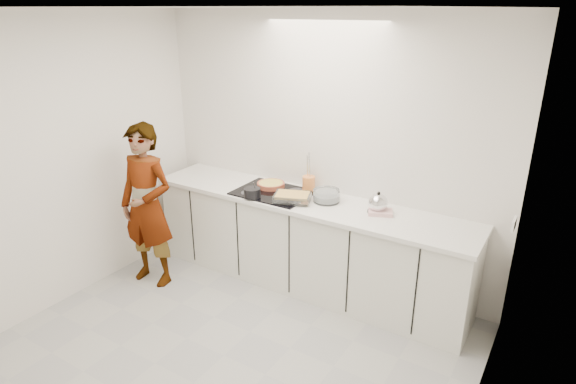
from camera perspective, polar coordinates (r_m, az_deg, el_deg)
The scene contains 16 objects.
floor at distance 4.09m, azimuth -7.60°, elevation -18.66°, with size 3.60×3.20×0.00m, color #AAAAA5.
ceiling at distance 3.16m, azimuth -9.99°, elevation 20.74°, with size 3.60×3.20×0.00m, color white.
wall_back at distance 4.67m, azimuth 4.10°, elevation 4.80°, with size 3.60×0.00×2.60m, color white.
wall_left at distance 4.73m, azimuth -25.57°, elevation 2.97°, with size 0.00×3.20×2.60m, color white.
wall_right at distance 2.74m, azimuth 22.28°, elevation -9.07°, with size 0.02×3.20×2.60m.
base_cabinets at distance 4.73m, azimuth 2.00°, elevation -6.24°, with size 3.20×0.58×0.87m, color silver.
countertop at distance 4.54m, azimuth 2.07°, elevation -1.12°, with size 3.24×0.64×0.04m, color white.
hob at distance 4.69m, azimuth -1.76°, elevation -0.04°, with size 0.72×0.54×0.01m, color black.
tart_dish at distance 4.81m, azimuth -2.04°, elevation 0.90°, with size 0.34×0.34×0.05m.
saucepan at distance 4.55m, azimuth -4.26°, elevation -0.08°, with size 0.19×0.19×0.15m.
baking_dish at distance 4.46m, azimuth 0.53°, elevation -0.57°, with size 0.40×0.35×0.06m.
mixing_bowl at distance 4.48m, azimuth 4.58°, elevation -0.50°, with size 0.30×0.30×0.12m.
tea_towel at distance 4.29m, azimuth 10.89°, elevation -2.35°, with size 0.21×0.15×0.03m, color white.
kettle at distance 4.28m, azimuth 10.62°, elevation -1.39°, with size 0.23×0.23×0.20m.
utensil_crock at distance 4.71m, azimuth 2.46°, elevation 0.97°, with size 0.12×0.12×0.15m, color #F98B3F.
cook at distance 4.84m, azimuth -16.36°, elevation -1.62°, with size 0.59×0.39×1.62m, color silver.
Camera 1 is at (2.08, -2.38, 2.60)m, focal length 30.00 mm.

